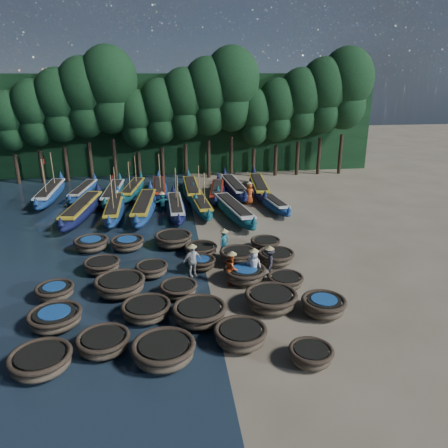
{
  "coord_description": "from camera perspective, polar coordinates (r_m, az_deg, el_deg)",
  "views": [
    {
      "loc": [
        -1.89,
        -23.27,
        10.29
      ],
      "look_at": [
        1.52,
        1.98,
        1.3
      ],
      "focal_mm": 35.0,
      "sensor_mm": 36.0,
      "label": 1
    }
  ],
  "objects": [
    {
      "name": "coracle_0",
      "position": [
        17.68,
        -22.81,
        -16.17
      ],
      "size": [
        2.26,
        2.26,
        0.77
      ],
      "rotation": [
        0.0,
        0.0,
        -0.05
      ],
      "color": "brown",
      "rests_on": "ground"
    },
    {
      "name": "long_boat_15",
      "position": [
        37.28,
        -0.9,
        4.24
      ],
      "size": [
        2.54,
        7.68,
        1.37
      ],
      "rotation": [
        0.0,
        0.0,
        -0.16
      ],
      "color": "#0F1037",
      "rests_on": "ground"
    },
    {
      "name": "coracle_4",
      "position": [
        17.1,
        11.29,
        -16.4
      ],
      "size": [
        1.69,
        1.69,
        0.67
      ],
      "rotation": [
        0.0,
        0.0,
        -0.05
      ],
      "color": "brown",
      "rests_on": "ground"
    },
    {
      "name": "fisherman_5",
      "position": [
        33.72,
        -8.08,
        2.88
      ],
      "size": [
        1.43,
        1.03,
        1.69
      ],
      "rotation": [
        0.0,
        0.0,
        3.62
      ],
      "color": "#1A5F6E",
      "rests_on": "ground"
    },
    {
      "name": "tree_1",
      "position": [
        45.0,
        -23.55,
        13.24
      ],
      "size": [
        4.09,
        4.09,
        9.65
      ],
      "color": "black",
      "rests_on": "ground"
    },
    {
      "name": "coracle_15",
      "position": [
        24.43,
        -15.64,
        -5.23
      ],
      "size": [
        2.2,
        2.2,
        0.69
      ],
      "rotation": [
        0.0,
        0.0,
        -0.26
      ],
      "color": "brown",
      "rests_on": "ground"
    },
    {
      "name": "long_boat_8",
      "position": [
        34.63,
        6.19,
        2.88
      ],
      "size": [
        2.22,
        7.2,
        1.28
      ],
      "rotation": [
        0.0,
        0.0,
        0.14
      ],
      "color": "navy",
      "rests_on": "ground"
    },
    {
      "name": "coracle_16",
      "position": [
        23.41,
        -9.41,
        -5.86
      ],
      "size": [
        2.06,
        2.06,
        0.69
      ],
      "rotation": [
        0.0,
        0.0,
        0.41
      ],
      "color": "brown",
      "rests_on": "ground"
    },
    {
      "name": "coracle_20",
      "position": [
        27.44,
        -16.95,
        -2.49
      ],
      "size": [
        2.49,
        2.49,
        0.76
      ],
      "rotation": [
        0.0,
        0.0,
        0.4
      ],
      "color": "brown",
      "rests_on": "ground"
    },
    {
      "name": "tree_7",
      "position": [
        43.42,
        -5.25,
        15.44
      ],
      "size": [
        4.51,
        4.51,
        10.63
      ],
      "color": "black",
      "rests_on": "ground"
    },
    {
      "name": "long_boat_11",
      "position": [
        37.8,
        -14.26,
        3.92
      ],
      "size": [
        1.87,
        8.43,
        1.49
      ],
      "rotation": [
        0.0,
        0.0,
        -0.05
      ],
      "color": "#0D4B4C",
      "rests_on": "ground"
    },
    {
      "name": "tree_3",
      "position": [
        43.93,
        -17.81,
        15.56
      ],
      "size": [
        4.92,
        4.92,
        11.6
      ],
      "color": "black",
      "rests_on": "ground"
    },
    {
      "name": "coracle_6",
      "position": [
        19.72,
        -10.12,
        -10.97
      ],
      "size": [
        2.56,
        2.56,
        0.72
      ],
      "rotation": [
        0.0,
        0.0,
        0.32
      ],
      "color": "brown",
      "rests_on": "ground"
    },
    {
      "name": "coracle_13",
      "position": [
        22.53,
        2.74,
        -6.5
      ],
      "size": [
        2.23,
        2.23,
        0.77
      ],
      "rotation": [
        0.0,
        0.0,
        0.1
      ],
      "color": "brown",
      "rests_on": "ground"
    },
    {
      "name": "tree_6",
      "position": [
        43.42,
        -8.35,
        14.43
      ],
      "size": [
        4.09,
        4.09,
        9.65
      ],
      "color": "black",
      "rests_on": "ground"
    },
    {
      "name": "tree_4",
      "position": [
        43.58,
        -14.8,
        16.7
      ],
      "size": [
        5.34,
        5.34,
        12.58
      ],
      "color": "black",
      "rests_on": "ground"
    },
    {
      "name": "coracle_3",
      "position": [
        17.75,
        2.17,
        -14.3
      ],
      "size": [
        2.14,
        2.14,
        0.77
      ],
      "rotation": [
        0.0,
        0.0,
        -0.05
      ],
      "color": "brown",
      "rests_on": "ground"
    },
    {
      "name": "coracle_2",
      "position": [
        16.96,
        -7.88,
        -16.11
      ],
      "size": [
        2.41,
        2.41,
        0.84
      ],
      "rotation": [
        0.0,
        0.0,
        0.04
      ],
      "color": "brown",
      "rests_on": "ground"
    },
    {
      "name": "long_boat_3",
      "position": [
        33.48,
        -14.15,
        1.92
      ],
      "size": [
        1.6,
        8.2,
        3.49
      ],
      "rotation": [
        0.0,
        0.0,
        0.02
      ],
      "color": "navy",
      "rests_on": "ground"
    },
    {
      "name": "fisherman_3",
      "position": [
        23.09,
        5.9,
        -4.83
      ],
      "size": [
        0.75,
        1.12,
        1.8
      ],
      "rotation": [
        0.0,
        0.0,
        4.55
      ],
      "color": "black",
      "rests_on": "ground"
    },
    {
      "name": "fisherman_6",
      "position": [
        35.38,
        3.33,
        4.09
      ],
      "size": [
        0.95,
        0.7,
        1.99
      ],
      "rotation": [
        0.0,
        0.0,
        3.3
      ],
      "color": "#AD4017",
      "rests_on": "ground"
    },
    {
      "name": "coracle_22",
      "position": [
        27.03,
        -6.63,
        -2.01
      ],
      "size": [
        2.32,
        2.32,
        0.82
      ],
      "rotation": [
        0.0,
        0.0,
        0.02
      ],
      "color": "brown",
      "rests_on": "ground"
    },
    {
      "name": "long_boat_13",
      "position": [
        38.52,
        -8.46,
        4.56
      ],
      "size": [
        1.55,
        7.99,
        3.39
      ],
      "rotation": [
        0.0,
        0.0,
        0.02
      ],
      "color": "navy",
      "rests_on": "ground"
    },
    {
      "name": "tree_10",
      "position": [
        44.38,
        4.01,
        13.81
      ],
      "size": [
        3.68,
        3.68,
        8.68
      ],
      "color": "black",
      "rests_on": "ground"
    },
    {
      "name": "coracle_24",
      "position": [
        26.49,
        5.44,
        -2.59
      ],
      "size": [
        2.08,
        2.08,
        0.69
      ],
      "rotation": [
        0.0,
        0.0,
        0.29
      ],
      "color": "brown",
      "rests_on": "ground"
    },
    {
      "name": "tree_5",
      "position": [
        43.56,
        -11.41,
        13.38
      ],
      "size": [
        3.68,
        3.68,
        8.68
      ],
      "color": "black",
      "rests_on": "ground"
    },
    {
      "name": "coracle_17",
      "position": [
        23.92,
        -2.98,
        -5.1
      ],
      "size": [
        1.87,
        1.87,
        0.63
      ],
      "rotation": [
        0.0,
        0.0,
        -0.36
      ],
      "color": "brown",
      "rests_on": "ground"
    },
    {
      "name": "coracle_10",
      "position": [
        22.41,
        -21.22,
        -8.21
      ],
      "size": [
        1.82,
        1.82,
        0.68
      ],
      "rotation": [
        0.0,
        0.0,
        -0.06
      ],
      "color": "brown",
      "rests_on": "ground"
    },
    {
      "name": "coracle_5",
      "position": [
        20.12,
        -21.19,
        -11.39
      ],
      "size": [
        2.71,
        2.71,
        0.73
      ],
      "rotation": [
        0.0,
        0.0,
        0.35
      ],
      "color": "brown",
      "rests_on": "ground"
    },
    {
      "name": "coracle_18",
      "position": [
        24.5,
        1.81,
        -4.19
      ],
      "size": [
        2.1,
        2.1,
        0.83
      ],
      "rotation": [
        0.0,
        0.0,
        -0.12
      ],
      "color": "brown",
      "rests_on": "ground"
    },
    {
      "name": "coracle_8",
      "position": [
        20.22,
        6.15,
        -9.76
      ],
      "size": [
        2.63,
        2.63,
        0.81
      ],
      "rotation": [
        0.0,
        0.0,
        -0.18
      ],
      "color": "brown",
      "rests_on": "ground"
    },
    {
      "name": "long_boat_17",
      "position": [
        38.66,
        4.56,
        4.85
      ],
      "size": [
        2.38,
        8.89,
        1.57
      ],
      "rotation": [
        0.0,
        0.0,
        -0.1
      ],
      "color": "#0F1037",
      "rests_on": "ground"
    },
    {
      "name": "foliage_wall",
      "position": [
        47.11,
        -5.49,
        12.9
      ],
      "size": [
        40.0,
        3.0,
        10.0
      ],
      "primitive_type": "cube",
      "color": "black",
      "rests_on": "ground"
    },
    {
      "name": "long_boat_16",
      "position": [
        38.52,
        1.3,
        4.83
      ],
      "size": [
        2.06,
        8.62,
        1.52
      ],
      "rotation": [
        0.0,
        0.0,
        0.07
      ],
      "color": "#0F1037",
      "rests_on": "ground"
    },
    {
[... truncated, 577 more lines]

